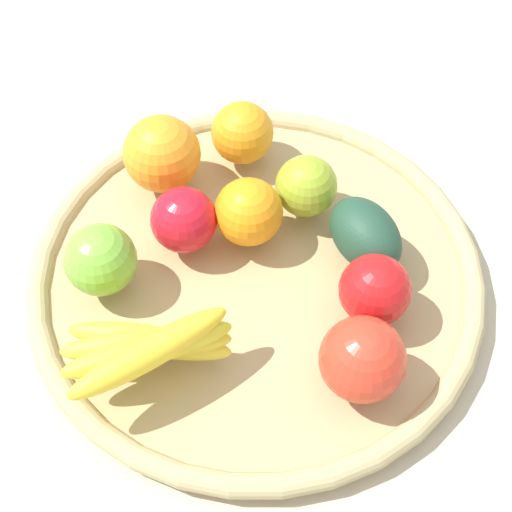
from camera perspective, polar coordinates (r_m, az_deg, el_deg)
name	(u,v)px	position (r m, az deg, el deg)	size (l,w,h in m)	color
ground_plane	(256,284)	(0.82, 0.00, -2.08)	(2.40, 2.40, 0.00)	#BFB297
basket	(256,276)	(0.81, 0.00, -1.48)	(0.47, 0.47, 0.03)	tan
apple_1	(100,260)	(0.77, -11.30, -0.26)	(0.07, 0.07, 0.07)	#75BB39
banana_bunch	(148,346)	(0.71, -7.92, -6.56)	(0.16, 0.15, 0.07)	yellow
apple_2	(375,290)	(0.75, 8.68, -2.47)	(0.07, 0.07, 0.07)	red
apple_0	(306,186)	(0.82, 3.69, 5.12)	(0.07, 0.07, 0.07)	#8FAA29
avocado	(365,235)	(0.79, 7.99, 1.56)	(0.09, 0.06, 0.06)	#214430
apple_4	(184,220)	(0.79, -5.31, 2.65)	(0.07, 0.07, 0.07)	red
orange_2	(249,212)	(0.79, -0.55, 3.24)	(0.07, 0.07, 0.07)	orange
apple_3	(362,359)	(0.70, 7.78, -7.49)	(0.08, 0.08, 0.08)	red
orange_1	(242,133)	(0.87, -1.00, 8.98)	(0.07, 0.07, 0.07)	orange
orange_0	(162,154)	(0.84, -6.89, 7.42)	(0.08, 0.08, 0.08)	orange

